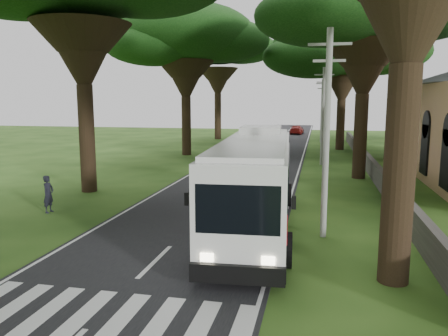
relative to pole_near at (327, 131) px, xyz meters
name	(u,v)px	position (x,y,z in m)	size (l,w,h in m)	color
ground	(130,287)	(-5.50, -6.00, -4.18)	(140.00, 140.00, 0.00)	#203F12
road	(255,164)	(-5.50, 19.00, -4.17)	(8.00, 120.00, 0.04)	black
crosswalk	(96,320)	(-5.50, -8.00, -4.18)	(8.00, 3.00, 0.01)	silver
property_wall	(368,162)	(3.50, 18.00, -3.58)	(0.35, 50.00, 1.20)	#383533
pole_near	(327,131)	(0.00, 0.00, 0.00)	(1.60, 0.24, 8.00)	gray
pole_mid	(323,114)	(0.00, 20.00, 0.00)	(1.60, 0.24, 8.00)	gray
pole_far	(322,109)	(0.00, 40.00, 0.00)	(1.60, 0.24, 8.00)	gray
tree_l_midb	(185,35)	(-13.00, 24.00, 7.26)	(13.18, 13.18, 14.40)	black
tree_l_far	(218,45)	(-14.00, 42.00, 8.53)	(13.20, 13.20, 15.71)	black
tree_r_mida	(367,3)	(2.50, 14.00, 7.44)	(13.05, 13.05, 14.57)	black
tree_r_midb	(344,47)	(2.00, 32.00, 6.71)	(15.24, 15.24, 14.20)	black
tree_r_far	(344,57)	(3.00, 50.00, 7.37)	(12.98, 12.98, 14.49)	black
coach_bus	(256,180)	(-2.80, 0.66, -2.14)	(3.65, 12.98, 3.78)	silver
distant_car_a	(241,143)	(-8.50, 29.27, -3.39)	(1.79, 4.45, 1.52)	#A5A6AA
distant_car_b	(259,133)	(-8.50, 44.46, -3.47)	(1.45, 4.15, 1.37)	navy
distant_car_c	(297,130)	(-3.71, 53.13, -3.47)	(1.90, 4.68, 1.36)	maroon
pedestrian	(48,194)	(-12.86, 1.06, -3.28)	(0.66, 0.43, 1.80)	black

